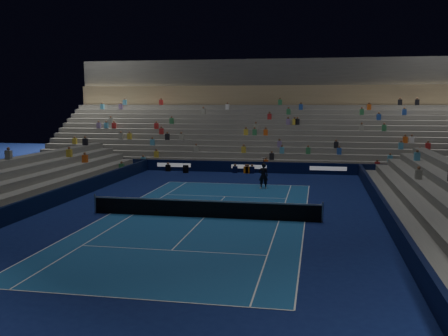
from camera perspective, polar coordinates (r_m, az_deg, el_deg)
ground at (r=28.30m, az=-2.22°, el=-5.55°), size 90.00×90.00×0.00m
court_surface at (r=28.30m, az=-2.22°, el=-5.54°), size 10.97×23.77×0.01m
sponsor_barrier_far at (r=46.18m, az=2.82°, el=0.11°), size 44.00×0.25×1.00m
sponsor_barrier_east at (r=27.77m, az=17.79°, el=-5.10°), size 0.25×37.00×1.00m
sponsor_barrier_west at (r=31.73m, az=-19.61°, el=-3.65°), size 0.25×37.00×1.00m
grandstand_main at (r=55.23m, az=4.14°, el=4.28°), size 44.00×15.20×11.20m
tennis_net at (r=28.19m, az=-2.22°, el=-4.55°), size 12.90×0.10×1.10m
tennis_player at (r=37.67m, az=4.41°, el=-0.86°), size 0.77×0.58×1.91m
broadcast_camera at (r=46.21m, az=-4.29°, el=-0.10°), size 0.63×1.02×0.66m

